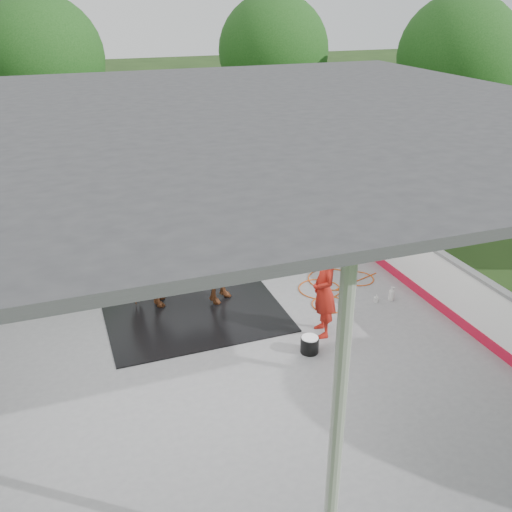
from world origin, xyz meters
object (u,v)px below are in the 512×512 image
object	(u,v)px
dasher_board	(429,274)
horse	(189,259)
handler	(324,290)
wash_bucket	(310,344)

from	to	relation	value
dasher_board	horse	xyz separation A→B (m)	(-4.59, 1.26, 0.51)
dasher_board	handler	xyz separation A→B (m)	(-2.58, -0.48, 0.34)
horse	wash_bucket	bearing A→B (deg)	-133.76
dasher_board	wash_bucket	bearing A→B (deg)	-162.78
horse	dasher_board	bearing A→B (deg)	-93.98
horse	handler	distance (m)	2.66
dasher_board	wash_bucket	size ratio (longest dim) A/B	25.06
dasher_board	wash_bucket	distance (m)	3.22
horse	handler	size ratio (longest dim) A/B	1.38
dasher_board	handler	bearing A→B (deg)	-169.55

